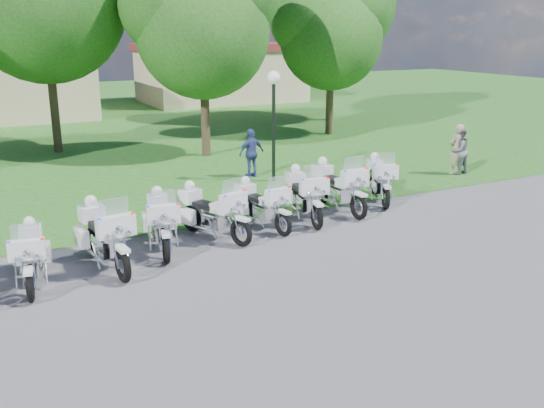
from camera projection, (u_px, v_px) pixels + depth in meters
name	position (u px, v px, depth m)	size (l,w,h in m)	color
ground	(281.00, 258.00, 14.17)	(100.00, 100.00, 0.00)	#525257
grass_lawn	(75.00, 115.00, 37.23)	(100.00, 48.00, 0.01)	#215D1D
motorcycle_1	(30.00, 254.00, 12.58)	(0.96, 2.28, 1.54)	black
motorcycle_2	(104.00, 234.00, 13.50)	(1.04, 2.65, 1.78)	black
motorcycle_3	(161.00, 221.00, 14.62)	(1.14, 2.46, 1.67)	black
motorcycle_4	(211.00, 211.00, 15.38)	(1.41, 2.36, 1.68)	black
motorcycle_5	(261.00, 204.00, 16.20)	(1.01, 2.29, 1.55)	black
motorcycle_6	(304.00, 194.00, 16.93)	(1.14, 2.53, 1.71)	black
motorcycle_7	(337.00, 185.00, 17.73)	(0.87, 2.63, 1.76)	black
motorcycle_8	(379.00, 178.00, 18.76)	(1.44, 2.30, 1.66)	black
lamp_post	(274.00, 98.00, 20.45)	(0.44, 0.44, 3.80)	black
tree_2	(201.00, 18.00, 24.01)	(6.28, 5.36, 8.37)	#38281C
tree_3	(330.00, 28.00, 29.25)	(5.86, 5.00, 7.81)	#38281C
building_east	(221.00, 72.00, 44.04)	(11.44, 7.28, 4.10)	#BFAB8A
bystander_a	(457.00, 149.00, 22.03)	(0.67, 0.44, 1.84)	tan
bystander_b	(459.00, 151.00, 22.04)	(0.85, 0.66, 1.74)	slate
bystander_c	(252.00, 153.00, 21.63)	(1.02, 0.43, 1.75)	#384488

